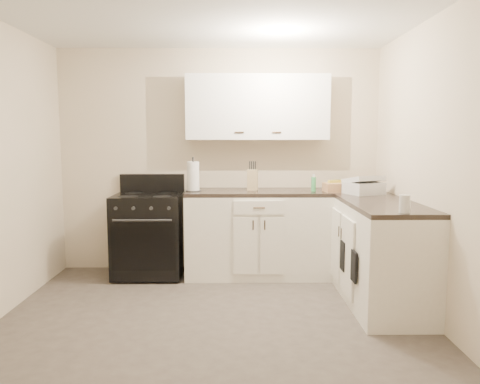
{
  "coord_description": "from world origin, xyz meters",
  "views": [
    {
      "loc": [
        0.18,
        -3.54,
        1.52
      ],
      "look_at": [
        0.23,
        0.85,
        1.0
      ],
      "focal_mm": 35.0,
      "sensor_mm": 36.0,
      "label": 1
    }
  ],
  "objects_px": {
    "paper_towel": "(193,176)",
    "wicker_basket": "(338,187)",
    "knife_block": "(252,180)",
    "countertop_grill": "(364,188)",
    "stove": "(149,235)"
  },
  "relations": [
    {
      "from": "paper_towel",
      "to": "wicker_basket",
      "type": "xyz_separation_m",
      "value": [
        1.54,
        -0.08,
        -0.11
      ]
    },
    {
      "from": "knife_block",
      "to": "wicker_basket",
      "type": "distance_m",
      "value": 0.92
    },
    {
      "from": "knife_block",
      "to": "countertop_grill",
      "type": "bearing_deg",
      "value": -4.5
    },
    {
      "from": "knife_block",
      "to": "countertop_grill",
      "type": "height_order",
      "value": "knife_block"
    },
    {
      "from": "stove",
      "to": "countertop_grill",
      "type": "xyz_separation_m",
      "value": [
        2.26,
        -0.29,
        0.54
      ]
    },
    {
      "from": "wicker_basket",
      "to": "paper_towel",
      "type": "bearing_deg",
      "value": 177.21
    },
    {
      "from": "stove",
      "to": "wicker_basket",
      "type": "height_order",
      "value": "wicker_basket"
    },
    {
      "from": "countertop_grill",
      "to": "wicker_basket",
      "type": "bearing_deg",
      "value": 117.55
    },
    {
      "from": "wicker_basket",
      "to": "countertop_grill",
      "type": "xyz_separation_m",
      "value": [
        0.22,
        -0.2,
        0.01
      ]
    },
    {
      "from": "knife_block",
      "to": "countertop_grill",
      "type": "relative_size",
      "value": 0.7
    },
    {
      "from": "stove",
      "to": "countertop_grill",
      "type": "height_order",
      "value": "countertop_grill"
    },
    {
      "from": "knife_block",
      "to": "wicker_basket",
      "type": "height_order",
      "value": "knife_block"
    },
    {
      "from": "countertop_grill",
      "to": "paper_towel",
      "type": "bearing_deg",
      "value": 150.2
    },
    {
      "from": "countertop_grill",
      "to": "knife_block",
      "type": "bearing_deg",
      "value": 141.62
    },
    {
      "from": "stove",
      "to": "paper_towel",
      "type": "relative_size",
      "value": 2.78
    }
  ]
}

